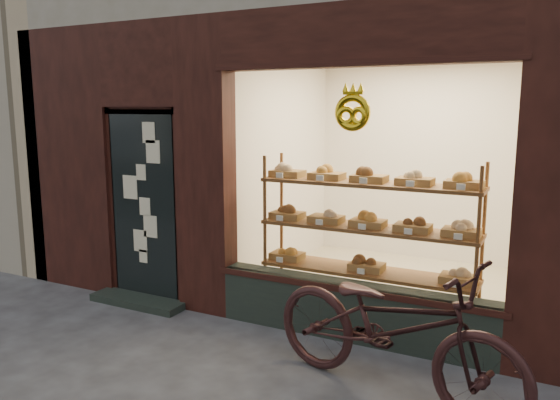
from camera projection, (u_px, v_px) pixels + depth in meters
The scene contains 2 objects.
display_shelf at pixel (367, 239), 5.48m from camera, with size 2.20×0.45×1.70m.
bicycle at pixel (392, 326), 4.13m from camera, with size 0.74×2.13×1.12m, color #311818.
Camera 1 is at (2.10, -2.60, 2.20)m, focal length 35.00 mm.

